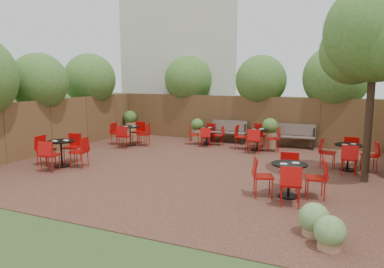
% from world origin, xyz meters
% --- Properties ---
extents(ground, '(80.00, 80.00, 0.00)m').
position_xyz_m(ground, '(0.00, 0.00, 0.00)').
color(ground, '#354F23').
rests_on(ground, ground).
extents(courtyard_paving, '(12.00, 10.00, 0.02)m').
position_xyz_m(courtyard_paving, '(0.00, 0.00, 0.01)').
color(courtyard_paving, '#3B1D18').
rests_on(courtyard_paving, ground).
extents(fence_back, '(12.00, 0.08, 2.00)m').
position_xyz_m(fence_back, '(0.00, 5.00, 1.00)').
color(fence_back, '#4C321C').
rests_on(fence_back, ground).
extents(fence_left, '(0.08, 10.00, 2.00)m').
position_xyz_m(fence_left, '(-6.00, 0.00, 1.00)').
color(fence_left, '#4C321C').
rests_on(fence_left, ground).
extents(neighbour_building, '(5.00, 4.00, 8.00)m').
position_xyz_m(neighbour_building, '(-4.50, 8.00, 4.00)').
color(neighbour_building, beige).
rests_on(neighbour_building, ground).
extents(overhang_foliage, '(15.88, 11.00, 2.78)m').
position_xyz_m(overhang_foliage, '(-1.70, 2.45, 2.73)').
color(overhang_foliage, '#3C6721').
rests_on(overhang_foliage, ground).
extents(courtyard_tree, '(2.76, 2.66, 5.28)m').
position_xyz_m(courtyard_tree, '(4.68, 0.51, 3.83)').
color(courtyard_tree, black).
rests_on(courtyard_tree, courtyard_paving).
extents(park_bench_left, '(1.56, 0.57, 0.95)m').
position_xyz_m(park_bench_left, '(-0.61, 4.63, 0.51)').
color(park_bench_left, brown).
rests_on(park_bench_left, courtyard_paving).
extents(park_bench_right, '(1.57, 0.62, 0.95)m').
position_xyz_m(park_bench_right, '(2.19, 4.63, 0.51)').
color(park_bench_right, brown).
rests_on(park_bench_right, courtyard_paving).
extents(bistro_tables, '(10.01, 7.05, 0.96)m').
position_xyz_m(bistro_tables, '(-0.15, 1.13, 0.49)').
color(bistro_tables, black).
rests_on(bistro_tables, courtyard_paving).
extents(planters, '(11.91, 4.15, 1.18)m').
position_xyz_m(planters, '(-0.27, 3.68, 0.63)').
color(planters, '#9C704E').
rests_on(planters, courtyard_paving).
extents(low_shrubs, '(2.45, 2.44, 0.62)m').
position_xyz_m(low_shrubs, '(4.60, -3.24, 0.31)').
color(low_shrubs, '#9C704E').
rests_on(low_shrubs, courtyard_paving).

